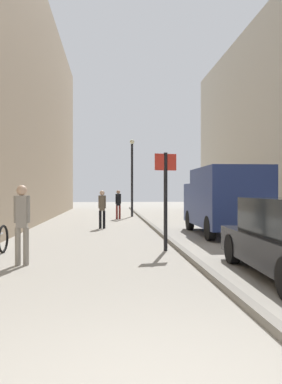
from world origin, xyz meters
name	(u,v)px	position (x,y,z in m)	size (l,w,h in m)	color
ground_plane	(117,232)	(0.00, 12.00, 0.00)	(80.00, 80.00, 0.00)	gray
kerb_strip	(157,230)	(1.58, 12.00, 0.06)	(0.16, 40.00, 0.12)	slate
pedestrian_main_foreground	(22,219)	(-2.14, 5.59, 0.99)	(0.34, 0.22, 1.71)	gray
pedestrian_mid_block	(118,202)	(0.21, 18.59, 0.94)	(0.32, 0.23, 1.63)	maroon
pedestrian_far_crossing	(102,207)	(-0.59, 13.34, 0.93)	(0.32, 0.21, 1.60)	black
delivery_van	(224,199)	(3.84, 10.70, 1.28)	(2.12, 4.86, 2.39)	navy
street_sign_post	(166,192)	(1.20, 7.27, 1.55)	(0.59, 0.15, 2.60)	black
lamp_post	(132,173)	(1.10, 20.62, 2.72)	(0.28, 0.28, 4.76)	black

